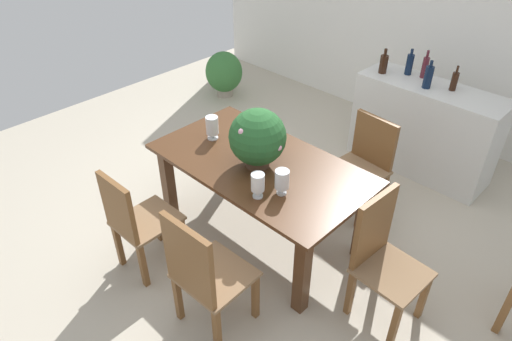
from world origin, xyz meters
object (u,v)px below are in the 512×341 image
object	(u,v)px
dining_table	(260,176)
wine_bottle_dark	(410,64)
chair_far_right	(365,160)
crystal_vase_right	(282,180)
crystal_vase_center_near	(258,183)
kitchen_counter	(423,129)
wine_bottle_tall	(384,64)
wine_bottle_clear	(425,67)
potted_plant_floor	(224,73)
chair_near_right	(202,272)
chair_near_left	(135,220)
chair_foot_end	(382,254)
wine_bottle_green	(454,81)
flower_centerpiece	(258,138)
crystal_vase_left	(212,126)
wine_glass	(240,132)
wine_bottle_amber	(428,77)

from	to	relation	value
dining_table	wine_bottle_dark	xyz separation A→B (m)	(0.15, 2.02, 0.42)
chair_far_right	crystal_vase_right	bearing A→B (deg)	-85.72
crystal_vase_center_near	kitchen_counter	bearing A→B (deg)	85.12
chair_far_right	wine_bottle_tall	world-z (taller)	wine_bottle_tall
chair_far_right	wine_bottle_clear	bearing A→B (deg)	100.80
wine_bottle_tall	potted_plant_floor	xyz separation A→B (m)	(-2.23, -0.19, -0.71)
chair_near_right	crystal_vase_center_near	size ratio (longest dim) A/B	5.19
chair_near_left	kitchen_counter	bearing A→B (deg)	-108.12
dining_table	chair_foot_end	size ratio (longest dim) A/B	1.78
dining_table	wine_bottle_dark	world-z (taller)	wine_bottle_dark
wine_bottle_green	wine_bottle_clear	world-z (taller)	wine_bottle_clear
flower_centerpiece	wine_bottle_tall	world-z (taller)	flower_centerpiece
crystal_vase_left	wine_bottle_clear	size ratio (longest dim) A/B	0.74
chair_foot_end	wine_bottle_tall	world-z (taller)	wine_bottle_tall
wine_bottle_green	chair_far_right	bearing A→B (deg)	-103.04
chair_near_left	flower_centerpiece	world-z (taller)	flower_centerpiece
chair_far_right	wine_bottle_tall	bearing A→B (deg)	122.07
kitchen_counter	wine_bottle_tall	world-z (taller)	wine_bottle_tall
wine_bottle_tall	wine_bottle_clear	distance (m)	0.40
wine_bottle_clear	crystal_vase_left	bearing A→B (deg)	-112.36
flower_centerpiece	chair_near_left	bearing A→B (deg)	-114.05
chair_near_right	wine_glass	world-z (taller)	chair_near_right
dining_table	wine_bottle_tall	size ratio (longest dim) A/B	7.01
wine_bottle_green	wine_bottle_clear	size ratio (longest dim) A/B	0.87
crystal_vase_left	wine_bottle_dark	xyz separation A→B (m)	(0.70, 2.04, 0.16)
chair_foot_end	flower_centerpiece	world-z (taller)	flower_centerpiece
flower_centerpiece	crystal_vase_left	world-z (taller)	flower_centerpiece
chair_near_left	wine_bottle_clear	size ratio (longest dim) A/B	3.37
crystal_vase_left	wine_bottle_tall	xyz separation A→B (m)	(0.50, 1.89, 0.15)
chair_far_right	wine_bottle_green	distance (m)	1.17
flower_centerpiece	wine_bottle_clear	size ratio (longest dim) A/B	1.73
wine_glass	wine_bottle_dark	xyz separation A→B (m)	(0.48, 1.92, 0.18)
flower_centerpiece	wine_bottle_dark	bearing A→B (deg)	86.14
chair_near_left	wine_bottle_dark	world-z (taller)	wine_bottle_dark
chair_near_left	crystal_vase_left	size ratio (longest dim) A/B	4.52
chair_near_left	flower_centerpiece	bearing A→B (deg)	-115.19
wine_bottle_clear	wine_bottle_dark	world-z (taller)	wine_bottle_clear
chair_far_right	chair_foot_end	size ratio (longest dim) A/B	0.92
dining_table	crystal_vase_center_near	bearing A→B (deg)	-48.70
crystal_vase_left	crystal_vase_right	xyz separation A→B (m)	(0.94, -0.16, -0.00)
wine_bottle_tall	wine_bottle_clear	bearing A→B (deg)	27.26
potted_plant_floor	wine_bottle_amber	bearing A→B (deg)	3.63
wine_bottle_clear	kitchen_counter	bearing A→B (deg)	-34.44
chair_far_right	potted_plant_floor	world-z (taller)	chair_far_right
kitchen_counter	wine_bottle_dark	distance (m)	0.67
chair_far_right	crystal_vase_center_near	distance (m)	1.35
chair_near_right	wine_bottle_tall	world-z (taller)	wine_bottle_tall
wine_glass	crystal_vase_left	bearing A→B (deg)	-151.09
chair_near_right	wine_bottle_tall	bearing A→B (deg)	-82.79
chair_far_right	chair_foot_end	bearing A→B (deg)	-46.61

